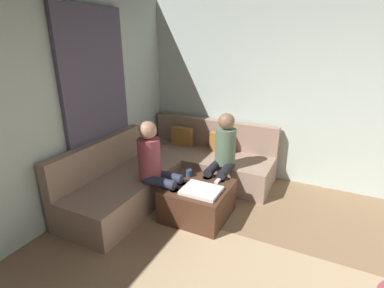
{
  "coord_description": "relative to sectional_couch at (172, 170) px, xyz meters",
  "views": [
    {
      "loc": [
        -0.06,
        -1.56,
        2.16
      ],
      "look_at": [
        -1.63,
        1.63,
        0.85
      ],
      "focal_mm": 27.7,
      "sensor_mm": 36.0,
      "label": 1
    }
  ],
  "objects": [
    {
      "name": "person_on_couch_back",
      "position": [
        0.76,
        0.06,
        0.38
      ],
      "size": [
        0.3,
        0.6,
        1.2
      ],
      "rotation": [
        0.0,
        0.0,
        3.14
      ],
      "color": "black",
      "rests_on": "ground_plane"
    },
    {
      "name": "game_remote",
      "position": [
        0.84,
        -0.28,
        0.15
      ],
      "size": [
        0.05,
        0.15,
        0.02
      ],
      "primitive_type": "cube",
      "color": "white",
      "rests_on": "ottoman"
    },
    {
      "name": "sectional_couch",
      "position": [
        0.0,
        0.0,
        0.0
      ],
      "size": [
        2.1,
        2.55,
        0.87
      ],
      "color": "#9E7F6B",
      "rests_on": "ground_plane"
    },
    {
      "name": "curtain_panel",
      "position": [
        -0.76,
        -0.58,
        0.97
      ],
      "size": [
        0.06,
        1.1,
        2.5
      ],
      "primitive_type": "cube",
      "color": "#595166",
      "rests_on": "ground_plane"
    },
    {
      "name": "wall_back",
      "position": [
        2.08,
        1.06,
        1.07
      ],
      "size": [
        6.0,
        0.12,
        2.7
      ],
      "primitive_type": "cube",
      "color": "silver",
      "rests_on": "ground_plane"
    },
    {
      "name": "folded_blanket",
      "position": [
        0.76,
        -0.62,
        0.16
      ],
      "size": [
        0.44,
        0.36,
        0.04
      ],
      "primitive_type": "cube",
      "color": "white",
      "rests_on": "ottoman"
    },
    {
      "name": "person_on_couch_side",
      "position": [
        0.15,
        -0.64,
        0.38
      ],
      "size": [
        0.6,
        0.3,
        1.2
      ],
      "rotation": [
        0.0,
        0.0,
        -1.57
      ],
      "color": "#2D3347",
      "rests_on": "ground_plane"
    },
    {
      "name": "ottoman",
      "position": [
        0.66,
        -0.5,
        -0.07
      ],
      "size": [
        0.76,
        0.76,
        0.42
      ],
      "primitive_type": "cube",
      "color": "#4C2D1E",
      "rests_on": "ground_plane"
    },
    {
      "name": "coffee_mug",
      "position": [
        0.44,
        -0.32,
        0.19
      ],
      "size": [
        0.08,
        0.08,
        0.1
      ],
      "primitive_type": "cylinder",
      "color": "#334C72",
      "rests_on": "ottoman"
    }
  ]
}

